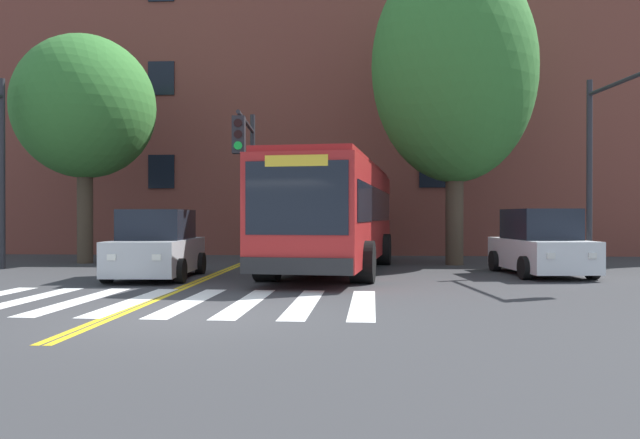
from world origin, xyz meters
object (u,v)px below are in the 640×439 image
object	(u,v)px
street_tree_curbside_large	(455,69)
city_bus	(335,213)
car_silver_near_lane	(157,247)
traffic_light_near_corner	(620,134)
car_white_far_lane	(540,245)
street_tree_curbside_small	(85,108)
traffic_light_overhead	(247,161)

from	to	relation	value
street_tree_curbside_large	city_bus	bearing A→B (deg)	-147.43
car_silver_near_lane	traffic_light_near_corner	world-z (taller)	traffic_light_near_corner
city_bus	car_silver_near_lane	distance (m)	5.27
car_white_far_lane	traffic_light_near_corner	xyz separation A→B (m)	(1.70, -1.07, 2.87)
city_bus	street_tree_curbside_small	size ratio (longest dim) A/B	1.41
car_white_far_lane	traffic_light_overhead	xyz separation A→B (m)	(-8.32, 1.10, 2.45)
traffic_light_near_corner	street_tree_curbside_small	size ratio (longest dim) A/B	0.70
car_white_far_lane	traffic_light_near_corner	world-z (taller)	traffic_light_near_corner
car_silver_near_lane	street_tree_curbside_large	xyz separation A→B (m)	(8.40, 5.00, 5.68)
city_bus	street_tree_curbside_large	bearing A→B (deg)	32.57
car_silver_near_lane	traffic_light_overhead	size ratio (longest dim) A/B	0.80
car_white_far_lane	traffic_light_near_corner	distance (m)	3.50
city_bus	traffic_light_overhead	size ratio (longest dim) A/B	2.23
city_bus	car_white_far_lane	xyz separation A→B (m)	(5.67, -0.99, -0.89)
car_silver_near_lane	street_tree_curbside_small	world-z (taller)	street_tree_curbside_small
city_bus	street_tree_curbside_large	xyz separation A→B (m)	(3.87, 2.47, 4.78)
car_silver_near_lane	street_tree_curbside_small	bearing A→B (deg)	129.77
car_silver_near_lane	car_white_far_lane	size ratio (longest dim) A/B	0.96
street_tree_curbside_small	car_white_far_lane	bearing A→B (deg)	-13.61
street_tree_curbside_small	traffic_light_overhead	bearing A→B (deg)	-21.49
city_bus	street_tree_curbside_large	size ratio (longest dim) A/B	1.07
traffic_light_overhead	street_tree_curbside_small	world-z (taller)	street_tree_curbside_small
street_tree_curbside_large	street_tree_curbside_small	bearing A→B (deg)	179.91
traffic_light_near_corner	street_tree_curbside_large	world-z (taller)	street_tree_curbside_large
traffic_light_overhead	street_tree_curbside_large	xyz separation A→B (m)	(6.52, 2.37, 3.22)
traffic_light_near_corner	traffic_light_overhead	bearing A→B (deg)	167.79
car_silver_near_lane	city_bus	bearing A→B (deg)	29.15
traffic_light_overhead	street_tree_curbside_large	bearing A→B (deg)	19.95
traffic_light_near_corner	traffic_light_overhead	world-z (taller)	traffic_light_near_corner
car_silver_near_lane	street_tree_curbside_large	bearing A→B (deg)	30.75
traffic_light_near_corner	street_tree_curbside_small	xyz separation A→B (m)	(-16.07, 4.55, 1.64)
car_white_far_lane	traffic_light_overhead	bearing A→B (deg)	172.50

